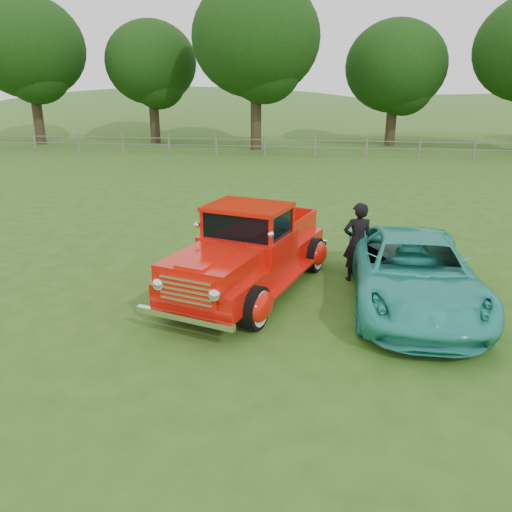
# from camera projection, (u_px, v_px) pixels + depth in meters

# --- Properties ---
(ground) EXTENTS (140.00, 140.00, 0.00)m
(ground) POSITION_uv_depth(u_px,v_px,m) (262.00, 312.00, 9.14)
(ground) COLOR #2D5316
(ground) RESTS_ON ground
(distant_hills) EXTENTS (116.00, 60.00, 18.00)m
(distant_hills) POSITION_uv_depth(u_px,v_px,m) (295.00, 154.00, 66.85)
(distant_hills) COLOR #396023
(distant_hills) RESTS_ON ground
(fence_line) EXTENTS (48.00, 0.12, 1.20)m
(fence_line) POSITION_uv_depth(u_px,v_px,m) (315.00, 146.00, 29.54)
(fence_line) COLOR #696259
(fence_line) RESTS_ON ground
(tree_far_west) EXTENTS (7.60, 7.60, 9.93)m
(tree_far_west) POSITION_uv_depth(u_px,v_px,m) (29.00, 48.00, 34.30)
(tree_far_west) COLOR #2E2117
(tree_far_west) RESTS_ON ground
(tree_mid_west) EXTENTS (6.40, 6.40, 8.46)m
(tree_mid_west) POSITION_uv_depth(u_px,v_px,m) (151.00, 63.00, 35.31)
(tree_mid_west) COLOR #2E2117
(tree_mid_west) RESTS_ON ground
(tree_near_west) EXTENTS (8.00, 8.00, 10.42)m
(tree_near_west) POSITION_uv_depth(u_px,v_px,m) (256.00, 38.00, 30.94)
(tree_near_west) COLOR #2E2117
(tree_near_west) RESTS_ON ground
(tree_near_east) EXTENTS (6.80, 6.80, 8.33)m
(tree_near_east) POSITION_uv_depth(u_px,v_px,m) (396.00, 67.00, 33.87)
(tree_near_east) COLOR #2E2117
(tree_near_east) RESTS_ON ground
(red_pickup) EXTENTS (3.19, 5.27, 1.78)m
(red_pickup) POSITION_uv_depth(u_px,v_px,m) (250.00, 252.00, 9.92)
(red_pickup) COLOR black
(red_pickup) RESTS_ON ground
(teal_sedan) EXTENTS (2.28, 4.78, 1.32)m
(teal_sedan) POSITION_uv_depth(u_px,v_px,m) (413.00, 272.00, 9.27)
(teal_sedan) COLOR teal
(teal_sedan) RESTS_ON ground
(man) EXTENTS (0.69, 0.54, 1.69)m
(man) POSITION_uv_depth(u_px,v_px,m) (357.00, 242.00, 10.42)
(man) COLOR black
(man) RESTS_ON ground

